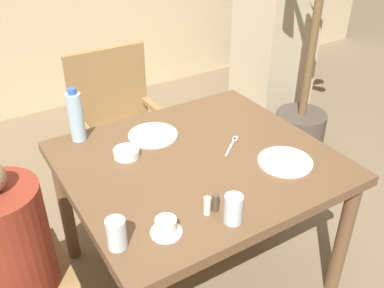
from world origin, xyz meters
name	(u,v)px	position (x,y,z in m)	size (l,w,h in m)	color
ground_plane	(197,271)	(0.00, 0.00, 0.00)	(16.00, 16.00, 0.00)	#7A664C
dining_table	(198,174)	(0.00, 0.00, 0.67)	(1.21, 1.09, 0.76)	brown
diner_in_left_chair	(16,267)	(-0.87, 0.00, 0.53)	(0.32, 0.32, 1.04)	maroon
chair_far_side	(120,122)	(0.00, 0.97, 0.50)	(0.54, 0.54, 0.97)	olive
potted_palm	(314,40)	(1.39, 0.66, 0.91)	(0.79, 0.74, 2.06)	#4C4238
plate_main_left	(285,162)	(0.32, -0.24, 0.77)	(0.25, 0.25, 0.01)	white
plate_main_right	(153,135)	(-0.09, 0.29, 0.77)	(0.25, 0.25, 0.01)	white
teacup_with_saucer	(166,227)	(-0.37, -0.36, 0.79)	(0.12, 0.12, 0.07)	white
bowl_small	(126,153)	(-0.28, 0.19, 0.78)	(0.12, 0.12, 0.04)	white
water_bottle	(76,116)	(-0.42, 0.46, 0.89)	(0.07, 0.07, 0.28)	#A3C6DB
glass_tall_near	(233,209)	(-0.12, -0.44, 0.82)	(0.07, 0.07, 0.12)	silver
glass_tall_mid	(116,234)	(-0.55, -0.33, 0.82)	(0.07, 0.07, 0.12)	silver
salt_shaker	(207,206)	(-0.18, -0.35, 0.80)	(0.03, 0.03, 0.08)	white
pepper_shaker	(215,203)	(-0.14, -0.35, 0.80)	(0.03, 0.03, 0.07)	#4C3D2D
fork_beside_plate	(232,144)	(0.21, 0.02, 0.76)	(0.16, 0.13, 0.00)	silver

